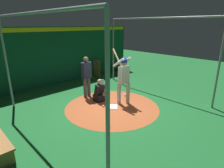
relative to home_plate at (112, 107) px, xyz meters
The scene contains 12 objects.
ground_plane 0.01m from the home_plate, ahead, with size 26.63×26.63×0.00m, color #195B28.
dirt_circle 0.01m from the home_plate, ahead, with size 3.66×3.66×0.01m, color #9E4C28.
home_plate is the anchor object (origin of this frame).
batter 1.29m from the home_plate, 82.68° to the left, with size 0.68×0.49×2.22m.
catcher 0.86m from the home_plate, behind, with size 0.58×0.40×0.98m.
umpire 1.85m from the home_plate, behind, with size 0.23×0.49×1.81m.
back_wall 4.66m from the home_plate, behind, with size 0.22×10.63×3.02m.
cage_frame 2.33m from the home_plate, ahead, with size 5.61×5.62×3.41m.
bat_rack 4.91m from the home_plate, 148.47° to the left, with size 0.94×0.20×1.05m.
baseball_0 0.34m from the home_plate, 131.33° to the right, with size 0.07×0.07×0.07m, color white.
baseball_1 0.85m from the home_plate, behind, with size 0.07×0.07×0.07m, color white.
baseball_2 1.32m from the home_plate, 109.14° to the left, with size 0.07×0.07×0.07m, color white.
Camera 1 is at (4.87, -4.71, 3.12)m, focal length 30.07 mm.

